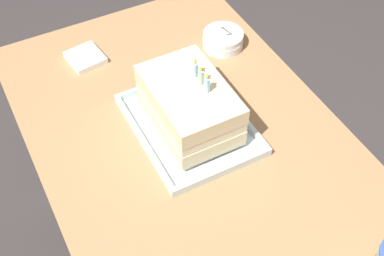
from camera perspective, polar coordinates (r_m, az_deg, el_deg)
The scene contains 5 objects.
dining_table at distance 1.41m, azimuth 0.27°, elevation -4.62°, with size 1.22×0.76×0.76m.
foil_tray at distance 1.36m, azimuth -0.27°, elevation 0.30°, with size 0.36×0.28×0.02m.
birthday_cake at distance 1.30m, azimuth -0.28°, elevation 2.59°, with size 0.27×0.18×0.18m.
bowl_stack at distance 1.59m, azimuth 3.43°, elevation 9.67°, with size 0.12×0.12×0.10m.
napkin_pile at distance 1.58m, azimuth -11.62°, elevation 7.57°, with size 0.11×0.11×0.02m.
Camera 1 is at (0.74, -0.40, 1.79)m, focal length 48.59 mm.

